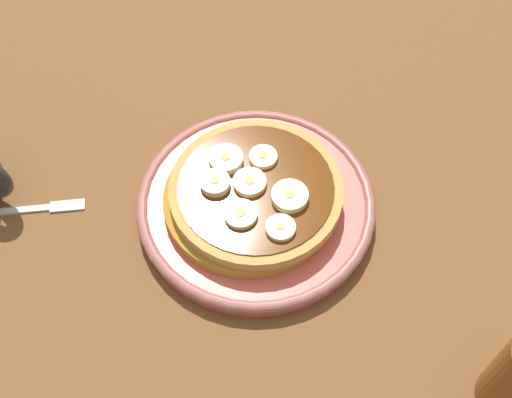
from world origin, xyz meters
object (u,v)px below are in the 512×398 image
object	(u,v)px
banana_slice_4	(215,183)
banana_slice_1	(263,157)
banana_slice_5	(245,216)
fork	(28,209)
banana_slice_0	(251,180)
pancake_stack	(252,194)
plate	(256,204)
banana_slice_2	(280,228)
banana_slice_3	(288,200)
banana_slice_6	(226,159)

from	to	relation	value
banana_slice_4	banana_slice_1	bearing A→B (deg)	58.33
banana_slice_5	fork	xyz separation A→B (cm)	(-21.63, -5.55, -4.21)
banana_slice_0	pancake_stack	bearing A→B (deg)	-60.42
banana_slice_1	banana_slice_5	world-z (taller)	same
plate	banana_slice_0	bearing A→B (deg)	154.49
plate	banana_slice_5	world-z (taller)	banana_slice_5
plate	fork	distance (cm)	23.06
banana_slice_4	plate	bearing A→B (deg)	21.52
banana_slice_2	banana_slice_5	world-z (taller)	same
banana_slice_3	banana_slice_5	bearing A→B (deg)	-133.61
banana_slice_2	banana_slice_6	world-z (taller)	banana_slice_6
plate	banana_slice_6	distance (cm)	5.47
banana_slice_6	banana_slice_4	bearing A→B (deg)	-85.12
banana_slice_3	banana_slice_6	bearing A→B (deg)	164.50
banana_slice_2	banana_slice_4	bearing A→B (deg)	164.94
plate	banana_slice_0	world-z (taller)	banana_slice_0
banana_slice_0	fork	distance (cm)	22.95
banana_slice_0	banana_slice_1	size ratio (longest dim) A/B	1.15
pancake_stack	banana_slice_3	bearing A→B (deg)	-3.46
banana_slice_3	banana_slice_5	size ratio (longest dim) A/B	1.11
banana_slice_4	banana_slice_6	distance (cm)	3.03
banana_slice_3	pancake_stack	bearing A→B (deg)	176.54
banana_slice_6	fork	world-z (taller)	banana_slice_6
banana_slice_3	banana_slice_2	bearing A→B (deg)	-80.70
banana_slice_6	pancake_stack	bearing A→B (deg)	-27.09
banana_slice_4	banana_slice_3	bearing A→B (deg)	7.78
plate	banana_slice_0	size ratio (longest dim) A/B	7.36
banana_slice_4	banana_slice_6	bearing A→B (deg)	94.88
banana_slice_3	banana_slice_1	bearing A→B (deg)	137.41
banana_slice_6	plate	bearing A→B (deg)	-22.03
banana_slice_2	banana_slice_6	bearing A→B (deg)	147.23
banana_slice_0	banana_slice_4	size ratio (longest dim) A/B	1.09
banana_slice_1	banana_slice_2	world-z (taller)	same
banana_slice_2	banana_slice_3	size ratio (longest dim) A/B	0.79
banana_slice_0	banana_slice_4	bearing A→B (deg)	-149.37
plate	banana_slice_2	bearing A→B (deg)	-41.33
banana_slice_0	fork	world-z (taller)	banana_slice_0
plate	pancake_stack	bearing A→B (deg)	-146.98
fork	banana_slice_3	bearing A→B (deg)	19.44
banana_slice_0	banana_slice_5	world-z (taller)	same
pancake_stack	banana_slice_0	bearing A→B (deg)	119.58
banana_slice_3	banana_slice_5	distance (cm)	4.33
banana_slice_1	banana_slice_2	size ratio (longest dim) A/B	1.00
plate	pancake_stack	xyz separation A→B (cm)	(-0.36, -0.23, 1.88)
banana_slice_3	fork	world-z (taller)	banana_slice_3
banana_slice_1	fork	world-z (taller)	banana_slice_1
pancake_stack	fork	size ratio (longest dim) A/B	1.48
banana_slice_5	banana_slice_6	world-z (taller)	banana_slice_6
banana_slice_1	banana_slice_6	size ratio (longest dim) A/B	0.83
plate	banana_slice_5	distance (cm)	4.96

